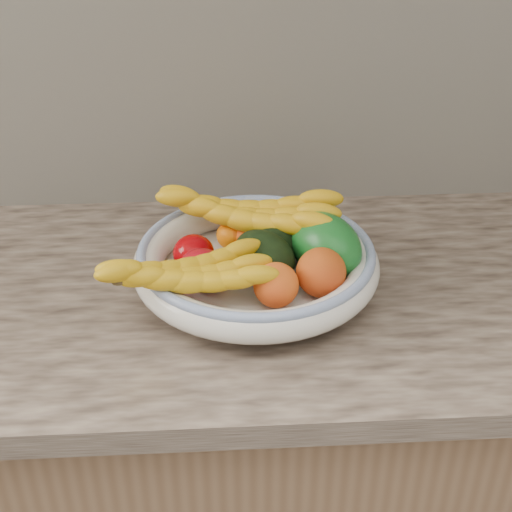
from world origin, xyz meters
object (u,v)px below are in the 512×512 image
(banana_bunch_back, at_px, (247,218))
(green_mango, at_px, (325,245))
(banana_bunch_front, at_px, (187,278))
(fruit_bowl, at_px, (256,262))

(banana_bunch_back, bearing_deg, green_mango, -16.78)
(banana_bunch_back, distance_m, banana_bunch_front, 0.19)
(green_mango, relative_size, banana_bunch_front, 0.52)
(green_mango, xyz_separation_m, banana_bunch_front, (-0.21, -0.09, 0.01))
(fruit_bowl, height_order, banana_bunch_back, banana_bunch_back)
(green_mango, height_order, banana_bunch_back, green_mango)
(fruit_bowl, relative_size, green_mango, 2.76)
(fruit_bowl, height_order, green_mango, green_mango)
(green_mango, distance_m, banana_bunch_front, 0.23)
(banana_bunch_back, bearing_deg, fruit_bowl, -66.39)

